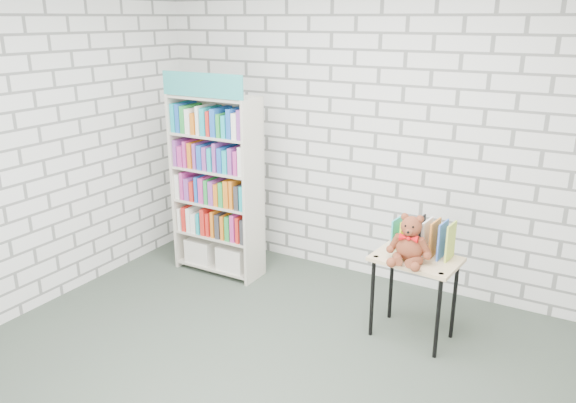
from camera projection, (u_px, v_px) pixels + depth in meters
The scene contains 6 objects.
ground at pixel (259, 384), 3.85m from camera, with size 4.50×4.50×0.00m, color #3B453A.
room_shell at pixel (254, 127), 3.29m from camera, with size 4.52×4.02×2.81m.
bookshelf at pixel (217, 185), 5.32m from camera, with size 0.86×0.34×1.94m.
display_table at pixel (415, 269), 4.25m from camera, with size 0.67×0.49×0.67m.
table_books at pixel (423, 237), 4.26m from camera, with size 0.45×0.24×0.26m.
teddy_bear at pixel (410, 243), 4.11m from camera, with size 0.34×0.31×0.36m.
Camera 1 is at (1.80, -2.73, 2.40)m, focal length 35.00 mm.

